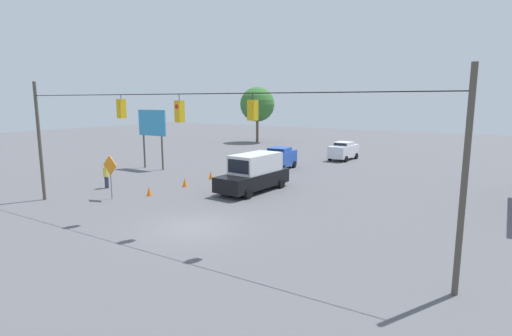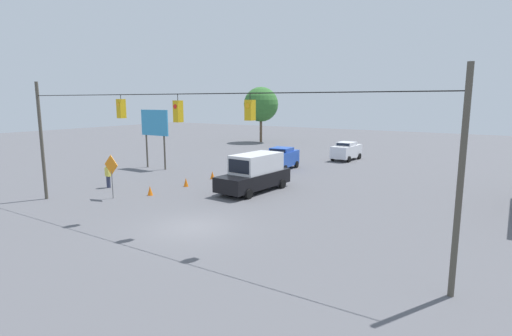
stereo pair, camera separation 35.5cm
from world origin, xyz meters
name	(u,v)px [view 1 (the left image)]	position (x,y,z in m)	size (l,w,h in m)	color
ground_plane	(193,228)	(0.00, 0.00, 0.00)	(140.00, 140.00, 0.00)	#56565B
overhead_signal_span	(179,138)	(0.07, 0.72, 4.54)	(23.89, 0.38, 7.41)	#4C473D
sedan_blue_withflow_far	(279,158)	(4.68, -17.34, 1.04)	(2.41, 4.32, 2.00)	#234CB2
sedan_white_withflow_deep	(344,150)	(1.74, -26.10, 1.00)	(2.19, 4.39, 1.91)	silver
box_truck_black_withflow_mid	(254,173)	(1.85, -8.55, 1.30)	(2.71, 6.20, 2.60)	black
traffic_cone_nearest	(149,191)	(6.97, -3.59, 0.32)	(0.35, 0.35, 0.64)	orange
traffic_cone_second	(185,182)	(6.88, -6.97, 0.32)	(0.35, 0.35, 0.64)	orange
traffic_cone_third	(211,175)	(7.06, -10.25, 0.32)	(0.35, 0.35, 0.64)	orange
traffic_cone_fourth	(234,169)	(6.99, -13.44, 0.32)	(0.35, 0.35, 0.64)	orange
roadside_billboard	(152,127)	(14.68, -11.34, 3.86)	(3.34, 0.16, 5.42)	#4C473D
work_zone_sign	(110,169)	(8.33, -1.69, 1.99)	(1.27, 0.06, 2.84)	slate
pedestrian	(106,176)	(11.34, -3.61, 0.89)	(0.40, 0.28, 1.76)	#2D334C
tree_horizon_left	(257,104)	(19.08, -36.48, 5.65)	(5.13, 5.13, 8.23)	brown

